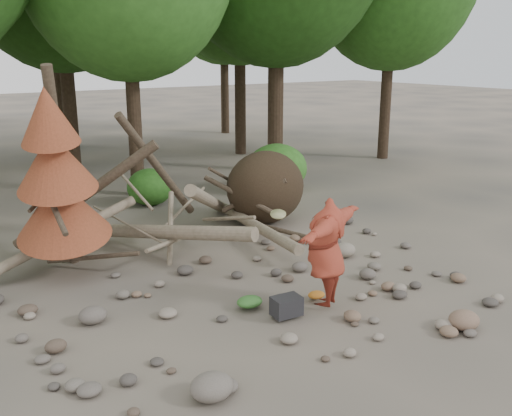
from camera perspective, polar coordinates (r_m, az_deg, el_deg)
ground at (r=10.97m, az=2.95°, el=-9.09°), size 120.00×120.00×0.00m
deadfall_pile at (r=15.04m, az=-0.72°, el=1.60°), size 8.55×5.24×3.30m
dead_conifer at (r=11.90m, az=-19.26°, el=2.74°), size 2.06×2.16×4.35m
bush_mid at (r=17.60m, az=-10.54°, el=2.09°), size 1.40×1.40×1.12m
bush_right at (r=18.96m, az=2.10°, el=4.03°), size 2.00×2.00×1.60m
frisbee_thrower at (r=10.28m, az=7.03°, el=-4.38°), size 2.51×1.70×2.01m
backpack at (r=10.18m, az=3.06°, el=-10.06°), size 0.54×0.39×0.34m
cloth_green at (r=10.54m, az=-0.65°, el=-9.60°), size 0.49×0.41×0.18m
cloth_orange at (r=10.95m, az=6.06°, el=-8.86°), size 0.34×0.28×0.12m
boulder_front_left at (r=8.07m, az=-4.46°, el=-17.40°), size 0.60×0.54×0.36m
boulder_front_right at (r=10.42m, az=20.08°, el=-10.48°), size 0.54×0.49×0.33m
boulder_mid_right at (r=13.20m, az=8.82°, el=-4.17°), size 0.54×0.48×0.32m
boulder_mid_left at (r=10.40m, az=-16.02°, el=-10.26°), size 0.49×0.44×0.29m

